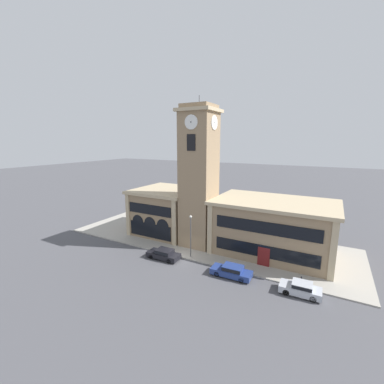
# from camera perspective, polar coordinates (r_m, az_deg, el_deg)

# --- Properties ---
(ground_plane) EXTENTS (300.00, 300.00, 0.00)m
(ground_plane) POSITION_cam_1_polar(r_m,az_deg,el_deg) (36.17, -2.56, -14.46)
(ground_plane) COLOR #4C4C51
(sidewalk_kerb) EXTENTS (44.68, 14.87, 0.15)m
(sidewalk_kerb) POSITION_cam_1_polar(r_m,az_deg,el_deg) (42.13, 2.80, -10.51)
(sidewalk_kerb) COLOR #A39E93
(sidewalk_kerb) RESTS_ON ground_plane
(clock_tower) EXTENTS (5.27, 5.27, 21.89)m
(clock_tower) POSITION_cam_1_polar(r_m,az_deg,el_deg) (37.61, 1.53, 3.15)
(clock_tower) COLOR #937A5B
(clock_tower) RESTS_ON ground_plane
(town_hall_left_wing) EXTENTS (10.49, 10.53, 7.61)m
(town_hall_left_wing) POSITION_cam_1_polar(r_m,az_deg,el_deg) (44.91, -5.51, -4.10)
(town_hall_left_wing) COLOR #937A5B
(town_hall_left_wing) RESTS_ON ground_plane
(town_hall_right_wing) EXTENTS (16.46, 10.53, 7.60)m
(town_hall_right_wing) POSITION_cam_1_polar(r_m,az_deg,el_deg) (38.20, 17.56, -7.38)
(town_hall_right_wing) COLOR #937A5B
(town_hall_right_wing) RESTS_ON ground_plane
(parked_car_near) EXTENTS (4.60, 2.01, 1.34)m
(parked_car_near) POSITION_cam_1_polar(r_m,az_deg,el_deg) (35.89, -6.28, -13.50)
(parked_car_near) COLOR black
(parked_car_near) RESTS_ON ground_plane
(parked_car_mid) EXTENTS (4.80, 2.00, 1.38)m
(parked_car_mid) POSITION_cam_1_polar(r_m,az_deg,el_deg) (31.85, 8.82, -16.92)
(parked_car_mid) COLOR navy
(parked_car_mid) RESTS_ON ground_plane
(parked_car_far) EXTENTS (4.14, 1.97, 1.37)m
(parked_car_far) POSITION_cam_1_polar(r_m,az_deg,el_deg) (30.52, 23.02, -19.10)
(parked_car_far) COLOR #B2B7C1
(parked_car_far) RESTS_ON ground_plane
(street_lamp) EXTENTS (0.36, 0.36, 5.87)m
(street_lamp) POSITION_cam_1_polar(r_m,az_deg,el_deg) (34.73, -0.29, -8.43)
(street_lamp) COLOR #4C4C51
(street_lamp) RESTS_ON sidewalk_kerb
(bollard) EXTENTS (0.18, 0.18, 1.06)m
(bollard) POSITION_cam_1_polar(r_m,az_deg,el_deg) (31.97, 23.08, -17.75)
(bollard) COLOR black
(bollard) RESTS_ON sidewalk_kerb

